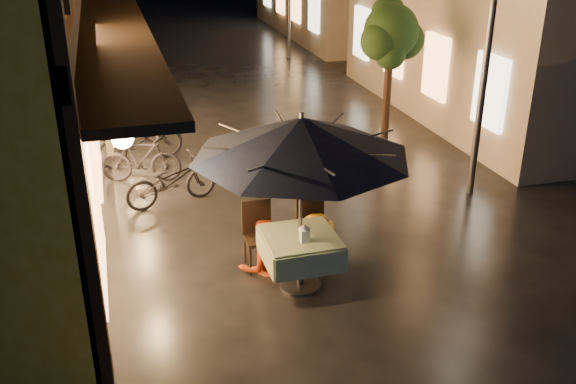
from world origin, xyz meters
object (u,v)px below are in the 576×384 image
object	(u,v)px
table_lantern	(304,232)
person_yellow	(317,216)
streetlamp_near	(490,29)
bicycle_0	(171,181)
cafe_table	(300,248)
person_orange	(262,222)
patio_umbrella	(301,137)

from	to	relation	value
table_lantern	person_yellow	world-z (taller)	person_yellow
streetlamp_near	bicycle_0	size ratio (longest dim) A/B	2.59
cafe_table	person_orange	xyz separation A→B (m)	(-0.37, 0.60, 0.15)
streetlamp_near	person_yellow	distance (m)	4.37
person_yellow	streetlamp_near	bearing A→B (deg)	-165.81
person_yellow	bicycle_0	xyz separation A→B (m)	(-1.80, 2.57, -0.29)
table_lantern	person_yellow	distance (m)	0.91
person_orange	bicycle_0	size ratio (longest dim) A/B	0.90
patio_umbrella	table_lantern	xyz separation A→B (m)	(-0.00, -0.18, -1.23)
streetlamp_near	person_yellow	xyz separation A→B (m)	(-3.44, -1.56, -2.20)
patio_umbrella	person_yellow	distance (m)	1.61
streetlamp_near	bicycle_0	xyz separation A→B (m)	(-5.24, 1.01, -2.49)
table_lantern	person_orange	world-z (taller)	person_orange
person_orange	cafe_table	bearing A→B (deg)	113.99
cafe_table	person_orange	world-z (taller)	person_orange
streetlamp_near	patio_umbrella	distance (m)	4.50
bicycle_0	person_yellow	bearing A→B (deg)	-160.36
table_lantern	bicycle_0	bearing A→B (deg)	112.23
person_orange	person_yellow	bearing A→B (deg)	172.14
person_orange	patio_umbrella	bearing A→B (deg)	113.99
person_orange	table_lantern	bearing A→B (deg)	107.83
streetlamp_near	person_orange	xyz separation A→B (m)	(-4.24, -1.56, -2.18)
person_orange	bicycle_0	bearing A→B (deg)	-76.54
table_lantern	person_orange	size ratio (longest dim) A/B	0.17
person_orange	bicycle_0	distance (m)	2.77
table_lantern	person_yellow	size ratio (longest dim) A/B	0.17
streetlamp_near	person_yellow	bearing A→B (deg)	-155.57
cafe_table	bicycle_0	bearing A→B (deg)	113.33
bicycle_0	table_lantern	bearing A→B (deg)	-173.10
person_yellow	person_orange	bearing A→B (deg)	-10.37
streetlamp_near	cafe_table	bearing A→B (deg)	-150.83
patio_umbrella	person_yellow	bearing A→B (deg)	54.18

